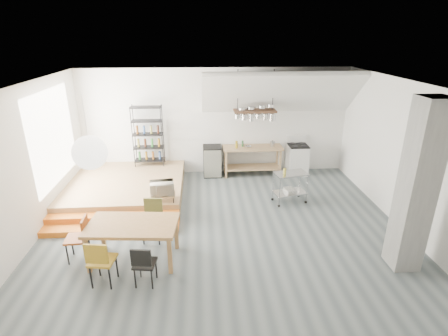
{
  "coord_description": "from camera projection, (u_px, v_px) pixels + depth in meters",
  "views": [
    {
      "loc": [
        -0.45,
        -6.81,
        4.15
      ],
      "look_at": [
        0.07,
        0.8,
        1.16
      ],
      "focal_mm": 28.0,
      "sensor_mm": 36.0,
      "label": 1
    }
  ],
  "objects": [
    {
      "name": "floor",
      "position": [
        223.0,
        229.0,
        7.87
      ],
      "size": [
        8.0,
        8.0,
        0.0
      ],
      "primitive_type": "plane",
      "color": "#4A5456",
      "rests_on": "ground"
    },
    {
      "name": "wall_back",
      "position": [
        216.0,
        122.0,
        10.54
      ],
      "size": [
        8.0,
        0.04,
        3.2
      ],
      "primitive_type": "cube",
      "color": "silver",
      "rests_on": "ground"
    },
    {
      "name": "wall_left",
      "position": [
        26.0,
        167.0,
        7.03
      ],
      "size": [
        0.04,
        7.0,
        3.2
      ],
      "primitive_type": "cube",
      "color": "silver",
      "rests_on": "ground"
    },
    {
      "name": "wall_right",
      "position": [
        408.0,
        158.0,
        7.55
      ],
      "size": [
        0.04,
        7.0,
        3.2
      ],
      "primitive_type": "cube",
      "color": "silver",
      "rests_on": "ground"
    },
    {
      "name": "ceiling",
      "position": [
        223.0,
        85.0,
        6.71
      ],
      "size": [
        8.0,
        7.0,
        0.02
      ],
      "primitive_type": "cube",
      "color": "white",
      "rests_on": "wall_back"
    },
    {
      "name": "slope_ceiling",
      "position": [
        280.0,
        93.0,
        9.75
      ],
      "size": [
        4.4,
        1.44,
        1.32
      ],
      "primitive_type": "cube",
      "rotation": [
        -0.73,
        0.0,
        0.0
      ],
      "color": "white",
      "rests_on": "wall_back"
    },
    {
      "name": "window_pane",
      "position": [
        53.0,
        137.0,
        8.35
      ],
      "size": [
        0.02,
        2.5,
        2.2
      ],
      "primitive_type": "cube",
      "color": "white",
      "rests_on": "wall_left"
    },
    {
      "name": "platform",
      "position": [
        127.0,
        187.0,
        9.5
      ],
      "size": [
        3.0,
        3.0,
        0.4
      ],
      "primitive_type": "cube",
      "color": "#A67D53",
      "rests_on": "ground"
    },
    {
      "name": "step_lower",
      "position": [
        111.0,
        229.0,
        7.73
      ],
      "size": [
        3.0,
        0.35,
        0.13
      ],
      "primitive_type": "cube",
      "color": "orange",
      "rests_on": "ground"
    },
    {
      "name": "step_upper",
      "position": [
        114.0,
        219.0,
        8.03
      ],
      "size": [
        3.0,
        0.35,
        0.27
      ],
      "primitive_type": "cube",
      "color": "orange",
      "rests_on": "ground"
    },
    {
      "name": "concrete_column",
      "position": [
        417.0,
        188.0,
        6.11
      ],
      "size": [
        0.5,
        0.5,
        3.2
      ],
      "primitive_type": "cube",
      "color": "slate",
      "rests_on": "ground"
    },
    {
      "name": "kitchen_counter",
      "position": [
        252.0,
        156.0,
        10.64
      ],
      "size": [
        1.8,
        0.6,
        0.91
      ],
      "color": "#A67D53",
      "rests_on": "ground"
    },
    {
      "name": "stove",
      "position": [
        297.0,
        159.0,
        10.79
      ],
      "size": [
        0.6,
        0.6,
        1.18
      ],
      "color": "white",
      "rests_on": "ground"
    },
    {
      "name": "pot_rack",
      "position": [
        256.0,
        114.0,
        9.94
      ],
      "size": [
        1.2,
        0.5,
        1.43
      ],
      "color": "#402819",
      "rests_on": "ceiling"
    },
    {
      "name": "wire_shelving",
      "position": [
        148.0,
        135.0,
        10.23
      ],
      "size": [
        0.88,
        0.38,
        1.8
      ],
      "color": "black",
      "rests_on": "platform"
    },
    {
      "name": "microwave_shelf",
      "position": [
        162.0,
        195.0,
        8.28
      ],
      "size": [
        0.6,
        0.4,
        0.16
      ],
      "color": "#A67D53",
      "rests_on": "platform"
    },
    {
      "name": "paper_lantern",
      "position": [
        90.0,
        153.0,
        6.03
      ],
      "size": [
        0.6,
        0.6,
        0.6
      ],
      "primitive_type": "sphere",
      "color": "white",
      "rests_on": "ceiling"
    },
    {
      "name": "dining_table",
      "position": [
        133.0,
        228.0,
        6.57
      ],
      "size": [
        1.75,
        1.08,
        0.79
      ],
      "rotation": [
        0.0,
        0.0,
        -0.09
      ],
      "color": "olive",
      "rests_on": "ground"
    },
    {
      "name": "chair_mustard",
      "position": [
        100.0,
        259.0,
        5.93
      ],
      "size": [
        0.47,
        0.47,
        0.91
      ],
      "rotation": [
        0.0,
        0.0,
        2.99
      ],
      "color": "#AB811D",
      "rests_on": "ground"
    },
    {
      "name": "chair_black",
      "position": [
        143.0,
        262.0,
        5.95
      ],
      "size": [
        0.41,
        0.41,
        0.8
      ],
      "rotation": [
        0.0,
        0.0,
        3.0
      ],
      "color": "black",
      "rests_on": "ground"
    },
    {
      "name": "chair_olive",
      "position": [
        153.0,
        216.0,
        7.33
      ],
      "size": [
        0.46,
        0.46,
        0.9
      ],
      "rotation": [
        0.0,
        0.0,
        -0.12
      ],
      "color": "olive",
      "rests_on": "ground"
    },
    {
      "name": "chair_red",
      "position": [
        80.0,
        235.0,
        6.66
      ],
      "size": [
        0.43,
        0.43,
        0.89
      ],
      "rotation": [
        0.0,
        0.0,
        -1.51
      ],
      "color": "#A04616",
      "rests_on": "ground"
    },
    {
      "name": "rolling_cart",
      "position": [
        290.0,
        183.0,
        8.94
      ],
      "size": [
        0.9,
        0.63,
        0.81
      ],
      "rotation": [
        0.0,
        0.0,
        0.22
      ],
      "color": "silver",
      "rests_on": "ground"
    },
    {
      "name": "mini_fridge",
      "position": [
        212.0,
        161.0,
        10.67
      ],
      "size": [
        0.55,
        0.55,
        0.93
      ],
      "primitive_type": "cube",
      "color": "black",
      "rests_on": "ground"
    },
    {
      "name": "microwave",
      "position": [
        162.0,
        188.0,
        8.22
      ],
      "size": [
        0.6,
        0.45,
        0.31
      ],
      "primitive_type": "imported",
      "rotation": [
        0.0,
        0.0,
        0.14
      ],
      "color": "beige",
      "rests_on": "microwave_shelf"
    },
    {
      "name": "bowl",
      "position": [
        248.0,
        147.0,
        10.47
      ],
      "size": [
        0.21,
        0.21,
        0.05
      ],
      "primitive_type": "imported",
      "rotation": [
        0.0,
        0.0,
        0.1
      ],
      "color": "silver",
      "rests_on": "kitchen_counter"
    }
  ]
}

